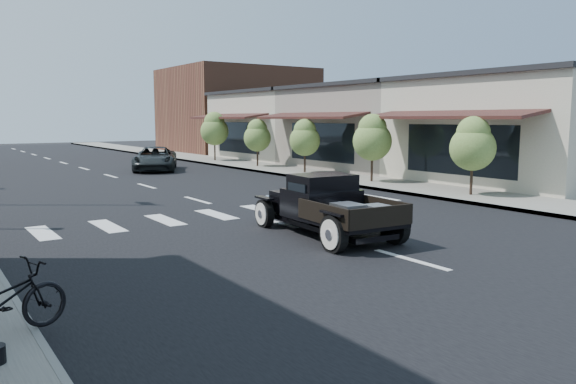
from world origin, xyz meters
TOP-DOWN VIEW (x-y plane):
  - ground at (0.00, 0.00)m, footprint 120.00×120.00m
  - road at (0.00, 15.00)m, footprint 14.00×80.00m
  - road_markings at (0.00, 10.00)m, footprint 12.00×60.00m
  - sidewalk_right at (8.50, 15.00)m, footprint 3.00×80.00m
  - storefront_near at (15.00, 4.00)m, footprint 10.00×9.00m
  - storefront_mid at (15.00, 13.00)m, footprint 10.00×9.00m
  - storefront_far at (15.00, 22.00)m, footprint 10.00×9.00m
  - far_building_right at (15.50, 32.00)m, footprint 11.00×10.00m
  - small_tree_a at (8.30, 2.01)m, footprint 1.60×1.60m
  - small_tree_b at (8.30, 7.19)m, footprint 1.67×1.67m
  - small_tree_c at (8.30, 12.12)m, footprint 1.54×1.54m
  - small_tree_d at (8.30, 16.73)m, footprint 1.54×1.54m
  - small_tree_e at (8.30, 22.08)m, footprint 1.81×1.81m
  - hotrod_pickup at (0.07, -0.17)m, footprint 2.38×4.56m
  - second_car at (2.93, 18.61)m, footprint 3.92×5.14m

SIDE VIEW (x-z plane):
  - ground at x=0.00m, z-range 0.00..0.00m
  - road_markings at x=0.00m, z-range -0.03..0.03m
  - road at x=0.00m, z-range 0.00..0.02m
  - sidewalk_right at x=8.50m, z-range 0.00..0.15m
  - second_car at x=2.93m, z-range 0.00..1.30m
  - hotrod_pickup at x=0.07m, z-range 0.00..1.53m
  - small_tree_d at x=8.30m, z-range 0.15..2.72m
  - small_tree_c at x=8.30m, z-range 0.15..2.72m
  - small_tree_a at x=8.30m, z-range 0.15..2.82m
  - small_tree_b at x=8.30m, z-range 0.15..2.94m
  - small_tree_e at x=8.30m, z-range 0.15..3.16m
  - storefront_near at x=15.00m, z-range 0.00..4.50m
  - storefront_mid at x=15.00m, z-range 0.00..4.50m
  - storefront_far at x=15.00m, z-range 0.00..4.50m
  - far_building_right at x=15.50m, z-range 0.00..7.00m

